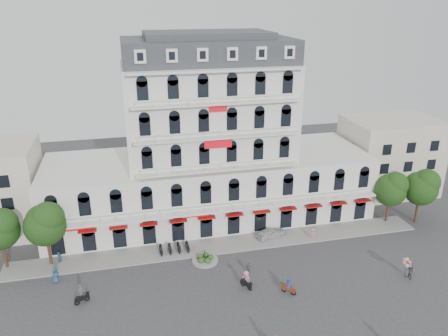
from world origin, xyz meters
TOP-DOWN VIEW (x-y plane):
  - ground at (0.00, 0.00)m, footprint 120.00×120.00m
  - sidewalk at (0.00, 9.00)m, footprint 53.00×4.00m
  - main_building at (0.00, 18.00)m, footprint 45.00×15.00m
  - flank_building_east at (30.00, 20.00)m, footprint 14.00×10.00m
  - traffic_island at (-3.00, 6.00)m, footprint 3.20×3.20m
  - parked_scooter_row at (-6.35, 8.80)m, footprint 4.40×1.80m
  - tree_west_inner at (-20.95, 9.48)m, footprint 4.76×4.76m
  - tree_east_inner at (24.05, 9.98)m, footprint 4.40×4.37m
  - tree_east_outer at (28.05, 8.98)m, footprint 4.65×4.65m
  - parked_car at (6.59, 9.50)m, footprint 4.33×2.76m
  - rider_west at (-16.93, 1.35)m, footprint 1.58×0.97m
  - rider_east at (4.61, -2.09)m, footprint 1.33×1.29m
  - rider_center at (0.41, -0.13)m, footprint 1.08×1.54m
  - pedestrian_left at (-20.00, 5.68)m, footprint 1.06×0.99m
  - pedestrian_mid at (1.44, 2.39)m, footprint 0.95×0.56m
  - pedestrian_right at (11.79, 7.85)m, footprint 1.14×1.07m
  - pedestrian_far at (-20.00, 9.50)m, footprint 0.67×0.69m
  - balloon_vendor at (18.77, -2.63)m, footprint 1.34×1.28m

SIDE VIEW (x-z plane):
  - ground at x=0.00m, z-range 0.00..0.00m
  - parked_scooter_row at x=-6.35m, z-range -0.55..0.55m
  - sidewalk at x=0.00m, z-range 0.00..0.16m
  - traffic_island at x=-3.00m, z-range -0.54..1.06m
  - parked_car at x=6.59m, z-range 0.00..1.37m
  - pedestrian_mid at x=1.44m, z-range 0.00..1.51m
  - pedestrian_right at x=11.79m, z-range 0.00..1.55m
  - pedestrian_far at x=-20.00m, z-range 0.00..1.60m
  - pedestrian_left at x=-20.00m, z-range 0.00..1.82m
  - rider_east at x=4.61m, z-range -0.03..1.94m
  - rider_west at x=-16.93m, z-range -0.10..2.16m
  - rider_center at x=0.41m, z-range 0.06..2.22m
  - balloon_vendor at x=18.77m, z-range 0.03..2.48m
  - tree_east_inner at x=24.05m, z-range 1.43..9.00m
  - tree_east_outer at x=28.05m, z-range 1.52..9.58m
  - tree_west_inner at x=-20.95m, z-range 1.56..9.81m
  - flank_building_east at x=30.00m, z-range 0.00..12.00m
  - main_building at x=0.00m, z-range -2.94..22.86m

